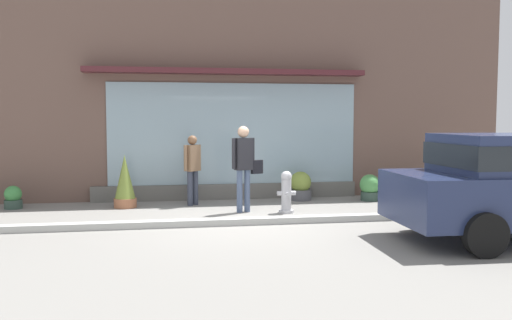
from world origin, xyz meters
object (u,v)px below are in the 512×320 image
fire_hydrant (286,192)px  potted_plant_trailing_edge (125,182)px  pedestrian_passerby (193,165)px  potted_plant_corner_tall (13,198)px  potted_plant_window_left (428,182)px  potted_plant_by_entrance (370,187)px  pedestrian_with_handbag (244,161)px  potted_plant_low_front (300,186)px

fire_hydrant → potted_plant_trailing_edge: 3.50m
fire_hydrant → pedestrian_passerby: pedestrian_passerby is taller
potted_plant_trailing_edge → potted_plant_corner_tall: (-2.34, 0.25, -0.31)m
potted_plant_trailing_edge → potted_plant_window_left: (6.96, -0.04, -0.13)m
fire_hydrant → potted_plant_by_entrance: bearing=29.2°
pedestrian_with_handbag → potted_plant_trailing_edge: bearing=136.7°
potted_plant_by_entrance → pedestrian_passerby: bearing=179.8°
potted_plant_low_front → potted_plant_by_entrance: (1.57, -0.37, -0.01)m
potted_plant_trailing_edge → pedestrian_passerby: bearing=2.4°
potted_plant_trailing_edge → potted_plant_by_entrance: bearing=0.5°
potted_plant_corner_tall → potted_plant_by_entrance: size_ratio=0.80×
potted_plant_window_left → pedestrian_with_handbag: bearing=-168.1°
potted_plant_low_front → potted_plant_by_entrance: bearing=-13.4°
pedestrian_with_handbag → potted_plant_low_front: pedestrian_with_handbag is taller
potted_plant_low_front → potted_plant_window_left: size_ratio=0.88×
potted_plant_by_entrance → potted_plant_window_left: potted_plant_window_left is taller
potted_plant_trailing_edge → potted_plant_corner_tall: 2.37m
pedestrian_with_handbag → potted_plant_trailing_edge: size_ratio=1.55×
pedestrian_with_handbag → potted_plant_trailing_edge: (-2.45, 0.99, -0.49)m
potted_plant_low_front → potted_plant_window_left: potted_plant_window_left is taller
pedestrian_passerby → potted_plant_corner_tall: (-3.79, 0.19, -0.66)m
pedestrian_with_handbag → pedestrian_passerby: bearing=112.2°
pedestrian_with_handbag → potted_plant_window_left: 4.65m
fire_hydrant → pedestrian_with_handbag: (-0.83, 0.24, 0.62)m
potted_plant_corner_tall → pedestrian_passerby: bearing=-2.8°
pedestrian_passerby → fire_hydrant: bearing=101.1°
potted_plant_window_left → potted_plant_low_front: bearing=171.2°
fire_hydrant → potted_plant_trailing_edge: potted_plant_trailing_edge is taller
potted_plant_trailing_edge → pedestrian_with_handbag: bearing=-22.0°
fire_hydrant → potted_plant_low_front: fire_hydrant is taller
pedestrian_with_handbag → potted_plant_low_front: (1.54, 1.41, -0.72)m
fire_hydrant → potted_plant_trailing_edge: size_ratio=0.75×
potted_plant_low_front → potted_plant_by_entrance: size_ratio=1.09×
fire_hydrant → potted_plant_by_entrance: size_ratio=1.39×
pedestrian_passerby → potted_plant_low_front: bearing=144.5°
potted_plant_trailing_edge → potted_plant_by_entrance: (5.56, 0.05, -0.24)m
pedestrian_passerby → potted_plant_trailing_edge: size_ratio=1.36×
potted_plant_corner_tall → potted_plant_window_left: (9.30, -0.29, 0.18)m
potted_plant_trailing_edge → potted_plant_window_left: potted_plant_trailing_edge is taller
potted_plant_by_entrance → fire_hydrant: bearing=-150.8°
pedestrian_with_handbag → pedestrian_passerby: 1.45m
pedestrian_with_handbag → potted_plant_corner_tall: bearing=144.2°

